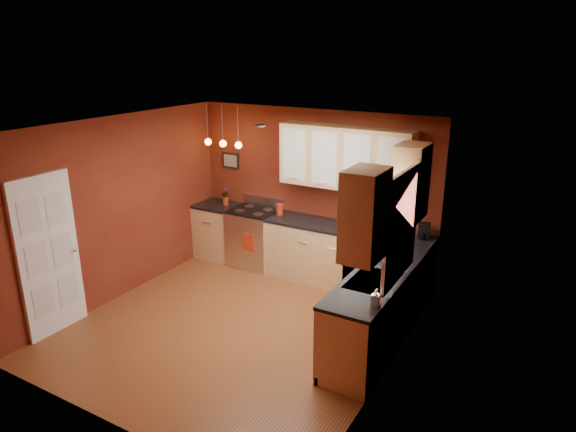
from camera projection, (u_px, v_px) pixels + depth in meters
The scene contains 27 objects.
floor at pixel (238, 326), 6.70m from camera, with size 4.20×4.20×0.00m, color brown.
ceiling at pixel (231, 127), 5.88m from camera, with size 4.00×4.20×0.02m, color beige.
wall_back at pixel (313, 193), 8.02m from camera, with size 4.00×0.02×2.60m, color maroon.
wall_front at pixel (98, 304), 4.56m from camera, with size 4.00×0.02×2.60m, color maroon.
wall_left at pixel (119, 209), 7.24m from camera, with size 0.02×4.20×2.60m, color maroon.
wall_right at pixel (392, 266), 5.35m from camera, with size 0.02×4.20×2.60m, color maroon.
base_cabinets_back_left at pixel (219, 231), 8.82m from camera, with size 0.70×0.60×0.90m, color #E4BA7A.
base_cabinets_back_right at pixel (346, 258), 7.70m from camera, with size 2.54×0.60×0.90m, color #E4BA7A.
base_cabinets_right at pixel (376, 313), 6.13m from camera, with size 0.60×2.10×0.90m, color #E4BA7A.
counter_back_left at pixel (218, 205), 8.67m from camera, with size 0.70×0.62×0.04m, color black.
counter_back_right at pixel (347, 229), 7.55m from camera, with size 2.54×0.62×0.04m, color black.
counter_right at pixel (378, 277), 5.98m from camera, with size 0.62×2.10×0.04m, color black.
gas_range at pixel (254, 237), 8.47m from camera, with size 0.76×0.64×1.11m.
dishwasher_front at pixel (362, 271), 7.29m from camera, with size 0.60×0.02×0.80m, color silver.
sink at pixel (373, 283), 5.86m from camera, with size 0.50×0.70×0.33m.
window at pixel (401, 223), 5.49m from camera, with size 0.06×1.02×1.22m.
door_left_wall at pixel (49, 256), 6.32m from camera, with size 0.12×0.82×2.05m.
upper_cabinets_back at pixel (345, 158), 7.39m from camera, with size 2.00×0.35×0.90m, color #E4BA7A.
upper_cabinets_right at pixel (390, 197), 5.50m from camera, with size 0.35×1.95×0.90m, color #E4BA7A.
wall_picture at pixel (231, 161), 8.63m from camera, with size 0.32×0.03×0.26m, color black.
pendant_lights at pixel (223, 143), 8.19m from camera, with size 0.71×0.11×0.66m.
red_canister at pixel (280, 209), 8.10m from camera, with size 0.12×0.12×0.18m.
red_vase at pixel (226, 201), 8.61m from camera, with size 0.09×0.09×0.14m, color #AC2B12.
flowers at pixel (225, 192), 8.56m from camera, with size 0.11×0.11×0.19m, color #AC2B12.
coffee_maker at pixel (424, 232), 7.08m from camera, with size 0.18×0.18×0.23m.
soap_pump at pixel (376, 297), 5.26m from camera, with size 0.08×0.09×0.19m, color white.
dish_towel at pixel (248, 242), 8.14m from camera, with size 0.21×0.01×0.29m, color #AC2B12.
Camera 1 is at (3.50, -4.80, 3.49)m, focal length 32.00 mm.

